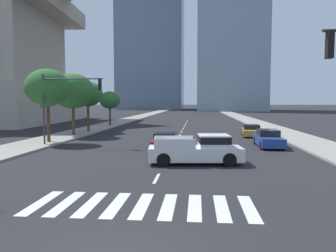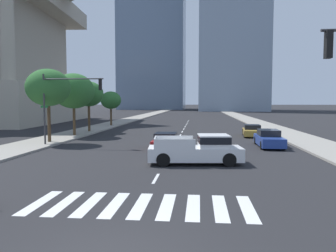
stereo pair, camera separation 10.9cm
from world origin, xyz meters
name	(u,v)px [view 2 (the right image)]	position (x,y,z in m)	size (l,w,h in m)	color
sidewalk_east	(287,134)	(11.53, 30.00, 0.07)	(4.00, 260.00, 0.15)	gray
sidewalk_west	(82,132)	(-11.53, 30.00, 0.07)	(4.00, 260.00, 0.15)	gray
crosswalk_near	(141,205)	(0.00, 3.88, 0.00)	(7.65, 2.88, 0.01)	silver
lane_divider_center	(182,132)	(0.00, 31.88, 0.00)	(0.14, 50.00, 0.01)	silver
pickup_truck	(200,150)	(2.02, 11.74, 0.81)	(5.46, 2.43, 1.67)	silver
sedan_blue_0	(269,139)	(7.46, 19.49, 0.62)	(1.86, 4.71, 1.35)	navy
sedan_gold_1	(252,131)	(7.43, 27.47, 0.55)	(2.14, 4.56, 1.18)	#B28E38
sedan_red_2	(166,141)	(-0.52, 17.87, 0.56)	(1.89, 4.40, 1.20)	maroon
traffic_signal_far	(67,96)	(-8.46, 18.27, 4.03)	(5.16, 0.28, 5.59)	#333335
street_tree_nearest	(48,88)	(-10.73, 19.90, 4.73)	(3.70, 3.70, 6.17)	#4C3823
street_tree_second	(74,91)	(-10.73, 25.59, 4.63)	(4.19, 4.19, 6.27)	#4C3823
street_tree_third	(89,94)	(-10.73, 30.19, 4.43)	(3.39, 3.39, 5.74)	#4C3823
street_tree_fourth	(111,100)	(-10.73, 39.81, 3.76)	(2.96, 2.96, 4.89)	#4C3823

